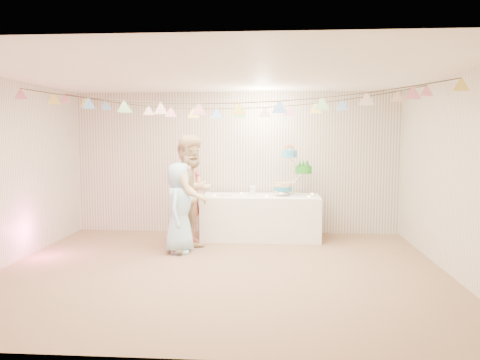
# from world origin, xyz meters

# --- Properties ---
(floor) EXTENTS (6.00, 6.00, 0.00)m
(floor) POSITION_xyz_m (0.00, 0.00, 0.00)
(floor) COLOR brown
(floor) RESTS_ON ground
(ceiling) EXTENTS (6.00, 6.00, 0.00)m
(ceiling) POSITION_xyz_m (0.00, 0.00, 2.60)
(ceiling) COLOR white
(ceiling) RESTS_ON ground
(back_wall) EXTENTS (6.00, 6.00, 0.00)m
(back_wall) POSITION_xyz_m (0.00, 2.50, 1.30)
(back_wall) COLOR silver
(back_wall) RESTS_ON ground
(front_wall) EXTENTS (6.00, 6.00, 0.00)m
(front_wall) POSITION_xyz_m (0.00, -2.50, 1.30)
(front_wall) COLOR silver
(front_wall) RESTS_ON ground
(left_wall) EXTENTS (5.00, 5.00, 0.00)m
(left_wall) POSITION_xyz_m (-3.00, 0.00, 1.30)
(left_wall) COLOR silver
(left_wall) RESTS_ON ground
(right_wall) EXTENTS (5.00, 5.00, 0.00)m
(right_wall) POSITION_xyz_m (3.00, 0.00, 1.30)
(right_wall) COLOR silver
(right_wall) RESTS_ON ground
(table) EXTENTS (2.04, 0.82, 0.77)m
(table) POSITION_xyz_m (0.48, 1.98, 0.38)
(table) COLOR white
(table) RESTS_ON floor
(cake_stand) EXTENTS (0.73, 0.43, 0.82)m
(cake_stand) POSITION_xyz_m (1.03, 2.03, 1.16)
(cake_stand) COLOR silver
(cake_stand) RESTS_ON table
(cake_bottom) EXTENTS (0.31, 0.31, 0.15)m
(cake_bottom) POSITION_xyz_m (0.88, 1.97, 0.84)
(cake_bottom) COLOR teal
(cake_bottom) RESTS_ON cake_stand
(cake_middle) EXTENTS (0.27, 0.27, 0.22)m
(cake_middle) POSITION_xyz_m (1.21, 2.12, 1.11)
(cake_middle) COLOR #1D831C
(cake_middle) RESTS_ON cake_stand
(cake_top_tier) EXTENTS (0.25, 0.25, 0.19)m
(cake_top_tier) POSITION_xyz_m (0.97, 2.00, 1.38)
(cake_top_tier) COLOR #3E9CC3
(cake_top_tier) RESTS_ON cake_stand
(platter) EXTENTS (0.30, 0.30, 0.02)m
(platter) POSITION_xyz_m (-0.14, 1.93, 0.76)
(platter) COLOR white
(platter) RESTS_ON table
(posy) EXTENTS (0.15, 0.15, 0.17)m
(posy) POSITION_xyz_m (0.33, 2.03, 0.83)
(posy) COLOR white
(posy) RESTS_ON table
(person_adult_a) EXTENTS (0.64, 0.73, 1.70)m
(person_adult_a) POSITION_xyz_m (-0.71, 1.54, 0.85)
(person_adult_a) COLOR #D67B70
(person_adult_a) RESTS_ON floor
(person_adult_b) EXTENTS (1.00, 1.10, 1.82)m
(person_adult_b) POSITION_xyz_m (-0.57, 1.10, 0.91)
(person_adult_b) COLOR tan
(person_adult_b) RESTS_ON floor
(person_child) EXTENTS (0.52, 0.73, 1.40)m
(person_child) POSITION_xyz_m (-0.75, 0.94, 0.70)
(person_child) COLOR #A0CAE3
(person_child) RESTS_ON floor
(bunting_back) EXTENTS (5.60, 1.10, 0.40)m
(bunting_back) POSITION_xyz_m (0.00, 1.10, 2.35)
(bunting_back) COLOR pink
(bunting_back) RESTS_ON ceiling
(bunting_front) EXTENTS (5.60, 0.90, 0.36)m
(bunting_front) POSITION_xyz_m (0.00, -0.20, 2.32)
(bunting_front) COLOR #72A5E5
(bunting_front) RESTS_ON ceiling
(tealight_0) EXTENTS (0.04, 0.04, 0.03)m
(tealight_0) POSITION_xyz_m (-0.32, 1.83, 0.78)
(tealight_0) COLOR #FFD88C
(tealight_0) RESTS_ON table
(tealight_1) EXTENTS (0.04, 0.04, 0.03)m
(tealight_1) POSITION_xyz_m (0.13, 2.16, 0.78)
(tealight_1) COLOR #FFD88C
(tealight_1) RESTS_ON table
(tealight_2) EXTENTS (0.04, 0.04, 0.03)m
(tealight_2) POSITION_xyz_m (0.58, 1.76, 0.78)
(tealight_2) COLOR #FFD88C
(tealight_2) RESTS_ON table
(tealight_3) EXTENTS (0.04, 0.04, 0.03)m
(tealight_3) POSITION_xyz_m (0.83, 2.20, 0.78)
(tealight_3) COLOR #FFD88C
(tealight_3) RESTS_ON table
(tealight_4) EXTENTS (0.04, 0.04, 0.03)m
(tealight_4) POSITION_xyz_m (1.30, 1.80, 0.78)
(tealight_4) COLOR #FFD88C
(tealight_4) RESTS_ON table
(tealight_5) EXTENTS (0.04, 0.04, 0.03)m
(tealight_5) POSITION_xyz_m (1.38, 2.13, 0.78)
(tealight_5) COLOR #FFD88C
(tealight_5) RESTS_ON table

